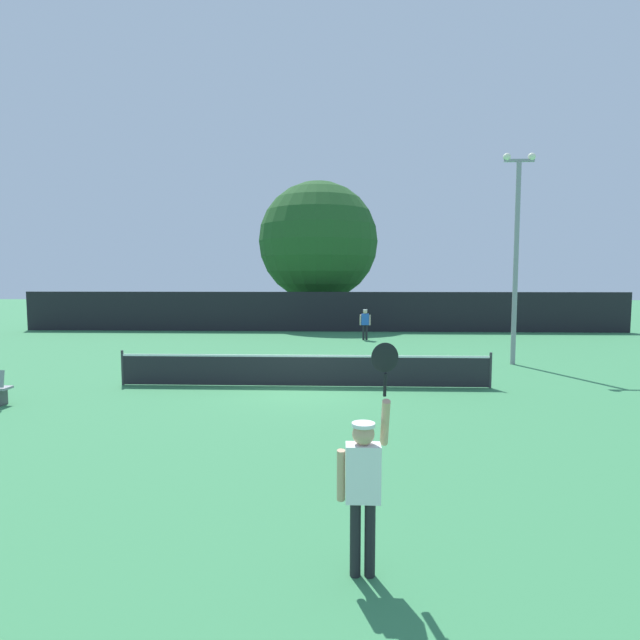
{
  "coord_description": "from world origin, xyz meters",
  "views": [
    {
      "loc": [
        1.07,
        -14.86,
        3.28
      ],
      "look_at": [
        0.4,
        2.28,
        1.83
      ],
      "focal_mm": 28.04,
      "sensor_mm": 36.0,
      "label": 1
    }
  ],
  "objects_px": {
    "parked_car_near": "(225,310)",
    "player_serving": "(364,475)",
    "parked_car_mid": "(404,310)",
    "large_tree": "(318,242)",
    "parked_car_far": "(460,311)",
    "player_receiving": "(365,321)",
    "light_pole": "(516,245)",
    "tennis_ball": "(388,365)"
  },
  "relations": [
    {
      "from": "player_receiving",
      "to": "light_pole",
      "type": "relative_size",
      "value": 0.21
    },
    {
      "from": "parked_car_near",
      "to": "player_serving",
      "type": "bearing_deg",
      "value": -65.94
    },
    {
      "from": "large_tree",
      "to": "light_pole",
      "type": "bearing_deg",
      "value": -62.94
    },
    {
      "from": "parked_car_near",
      "to": "parked_car_mid",
      "type": "bearing_deg",
      "value": 11.88
    },
    {
      "from": "large_tree",
      "to": "player_serving",
      "type": "bearing_deg",
      "value": -86.6
    },
    {
      "from": "parked_car_far",
      "to": "light_pole",
      "type": "bearing_deg",
      "value": -96.62
    },
    {
      "from": "tennis_ball",
      "to": "parked_car_far",
      "type": "relative_size",
      "value": 0.02
    },
    {
      "from": "large_tree",
      "to": "parked_car_near",
      "type": "xyz_separation_m",
      "value": [
        -7.46,
        3.64,
        -4.99
      ]
    },
    {
      "from": "player_serving",
      "to": "parked_car_mid",
      "type": "bearing_deg",
      "value": 81.95
    },
    {
      "from": "light_pole",
      "to": "large_tree",
      "type": "distance_m",
      "value": 17.81
    },
    {
      "from": "parked_car_far",
      "to": "player_serving",
      "type": "bearing_deg",
      "value": -104.42
    },
    {
      "from": "large_tree",
      "to": "parked_car_far",
      "type": "xyz_separation_m",
      "value": [
        10.44,
        2.58,
        -4.99
      ]
    },
    {
      "from": "player_receiving",
      "to": "parked_car_far",
      "type": "relative_size",
      "value": 0.38
    },
    {
      "from": "light_pole",
      "to": "tennis_ball",
      "type": "bearing_deg",
      "value": -174.45
    },
    {
      "from": "parked_car_near",
      "to": "parked_car_far",
      "type": "height_order",
      "value": "same"
    },
    {
      "from": "parked_car_near",
      "to": "parked_car_mid",
      "type": "height_order",
      "value": "same"
    },
    {
      "from": "player_receiving",
      "to": "parked_car_near",
      "type": "xyz_separation_m",
      "value": [
        -10.3,
        12.25,
        -0.21
      ]
    },
    {
      "from": "tennis_ball",
      "to": "parked_car_far",
      "type": "bearing_deg",
      "value": 69.3
    },
    {
      "from": "player_receiving",
      "to": "parked_car_near",
      "type": "relative_size",
      "value": 0.36
    },
    {
      "from": "tennis_ball",
      "to": "parked_car_mid",
      "type": "height_order",
      "value": "parked_car_mid"
    },
    {
      "from": "player_receiving",
      "to": "tennis_ball",
      "type": "height_order",
      "value": "player_receiving"
    },
    {
      "from": "player_serving",
      "to": "parked_car_mid",
      "type": "distance_m",
      "value": 34.39
    },
    {
      "from": "parked_car_mid",
      "to": "large_tree",
      "type": "bearing_deg",
      "value": -142.06
    },
    {
      "from": "player_receiving",
      "to": "large_tree",
      "type": "xyz_separation_m",
      "value": [
        -2.84,
        8.61,
        4.79
      ]
    },
    {
      "from": "parked_car_far",
      "to": "player_receiving",
      "type": "bearing_deg",
      "value": -123.49
    },
    {
      "from": "parked_car_near",
      "to": "parked_car_far",
      "type": "relative_size",
      "value": 1.05
    },
    {
      "from": "player_serving",
      "to": "player_receiving",
      "type": "xyz_separation_m",
      "value": [
        1.08,
        20.98,
        -0.16
      ]
    },
    {
      "from": "light_pole",
      "to": "parked_car_near",
      "type": "height_order",
      "value": "light_pole"
    },
    {
      "from": "tennis_ball",
      "to": "light_pole",
      "type": "bearing_deg",
      "value": 5.55
    },
    {
      "from": "light_pole",
      "to": "parked_car_far",
      "type": "height_order",
      "value": "light_pole"
    },
    {
      "from": "light_pole",
      "to": "parked_car_mid",
      "type": "bearing_deg",
      "value": 94.25
    },
    {
      "from": "player_receiving",
      "to": "parked_car_mid",
      "type": "relative_size",
      "value": 0.37
    },
    {
      "from": "large_tree",
      "to": "parked_car_near",
      "type": "relative_size",
      "value": 2.23
    },
    {
      "from": "large_tree",
      "to": "parked_car_far",
      "type": "bearing_deg",
      "value": 13.89
    },
    {
      "from": "player_receiving",
      "to": "player_serving",
      "type": "bearing_deg",
      "value": 87.05
    },
    {
      "from": "parked_car_mid",
      "to": "parked_car_far",
      "type": "distance_m",
      "value": 4.29
    },
    {
      "from": "player_serving",
      "to": "tennis_ball",
      "type": "bearing_deg",
      "value": 83.37
    },
    {
      "from": "player_serving",
      "to": "parked_car_far",
      "type": "distance_m",
      "value": 33.33
    },
    {
      "from": "player_receiving",
      "to": "tennis_ball",
      "type": "relative_size",
      "value": 23.72
    },
    {
      "from": "parked_car_far",
      "to": "large_tree",
      "type": "bearing_deg",
      "value": -165.44
    },
    {
      "from": "parked_car_mid",
      "to": "player_receiving",
      "type": "bearing_deg",
      "value": -102.13
    },
    {
      "from": "player_receiving",
      "to": "light_pole",
      "type": "bearing_deg",
      "value": 126.03
    }
  ]
}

